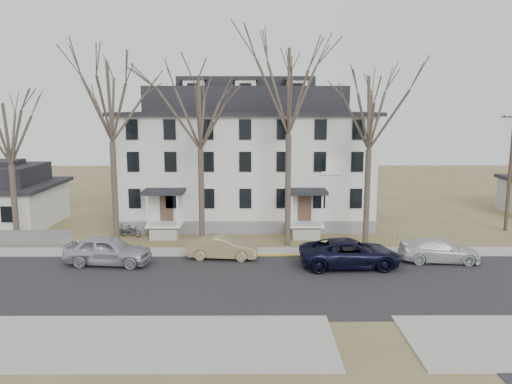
{
  "coord_description": "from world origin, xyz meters",
  "views": [
    {
      "loc": [
        -1.32,
        -24.24,
        9.5
      ],
      "look_at": [
        -1.21,
        9.0,
        3.95
      ],
      "focal_mm": 35.0,
      "sensor_mm": 36.0,
      "label": 1
    }
  ],
  "objects_px": {
    "tree_center": "(289,85)",
    "tree_mid_right": "(370,107)",
    "tree_mid_left": "(200,107)",
    "bicycle_right": "(125,230)",
    "car_white": "(439,251)",
    "boarding_house": "(246,158)",
    "bicycle_left": "(131,232)",
    "tree_far_left": "(110,96)",
    "car_tan": "(222,248)",
    "car_navy": "(350,254)",
    "car_silver": "(108,251)",
    "utility_pole_far": "(510,169)",
    "small_house": "(2,199)",
    "tree_bungalow": "(8,130)"
  },
  "relations": [
    {
      "from": "small_house",
      "to": "tree_center",
      "type": "xyz_separation_m",
      "value": [
        23.0,
        -6.2,
        8.84
      ]
    },
    {
      "from": "car_navy",
      "to": "bicycle_right",
      "type": "xyz_separation_m",
      "value": [
        -15.54,
        7.46,
        -0.38
      ]
    },
    {
      "from": "small_house",
      "to": "car_white",
      "type": "bearing_deg",
      "value": -17.4
    },
    {
      "from": "bicycle_left",
      "to": "tree_bungalow",
      "type": "bearing_deg",
      "value": 119.46
    },
    {
      "from": "utility_pole_far",
      "to": "bicycle_right",
      "type": "bearing_deg",
      "value": -176.77
    },
    {
      "from": "small_house",
      "to": "boarding_house",
      "type": "bearing_deg",
      "value": 5.59
    },
    {
      "from": "tree_far_left",
      "to": "utility_pole_far",
      "type": "bearing_deg",
      "value": 8.1
    },
    {
      "from": "tree_mid_left",
      "to": "car_white",
      "type": "relative_size",
      "value": 2.58
    },
    {
      "from": "utility_pole_far",
      "to": "car_silver",
      "type": "height_order",
      "value": "utility_pole_far"
    },
    {
      "from": "tree_mid_right",
      "to": "bicycle_left",
      "type": "bearing_deg",
      "value": 172.51
    },
    {
      "from": "tree_mid_left",
      "to": "car_navy",
      "type": "height_order",
      "value": "tree_mid_left"
    },
    {
      "from": "tree_mid_right",
      "to": "tree_bungalow",
      "type": "bearing_deg",
      "value": 180.0
    },
    {
      "from": "tree_mid_right",
      "to": "car_navy",
      "type": "bearing_deg",
      "value": -112.33
    },
    {
      "from": "tree_mid_right",
      "to": "car_navy",
      "type": "relative_size",
      "value": 2.09
    },
    {
      "from": "small_house",
      "to": "tree_bungalow",
      "type": "xyz_separation_m",
      "value": [
        4.0,
        -6.2,
        5.87
      ]
    },
    {
      "from": "tree_far_left",
      "to": "tree_mid_right",
      "type": "xyz_separation_m",
      "value": [
        17.5,
        0.0,
        -0.74
      ]
    },
    {
      "from": "tree_center",
      "to": "car_tan",
      "type": "bearing_deg",
      "value": -143.82
    },
    {
      "from": "tree_mid_right",
      "to": "tree_center",
      "type": "bearing_deg",
      "value": 180.0
    },
    {
      "from": "small_house",
      "to": "car_silver",
      "type": "xyz_separation_m",
      "value": [
        11.68,
        -10.63,
        -1.35
      ]
    },
    {
      "from": "tree_far_left",
      "to": "boarding_house",
      "type": "bearing_deg",
      "value": 42.18
    },
    {
      "from": "car_navy",
      "to": "car_white",
      "type": "relative_size",
      "value": 1.23
    },
    {
      "from": "tree_bungalow",
      "to": "bicycle_left",
      "type": "distance_m",
      "value": 10.92
    },
    {
      "from": "boarding_house",
      "to": "bicycle_left",
      "type": "bearing_deg",
      "value": -145.42
    },
    {
      "from": "car_tan",
      "to": "tree_mid_right",
      "type": "bearing_deg",
      "value": -67.24
    },
    {
      "from": "car_tan",
      "to": "car_white",
      "type": "height_order",
      "value": "car_tan"
    },
    {
      "from": "bicycle_right",
      "to": "tree_mid_right",
      "type": "bearing_deg",
      "value": -97.55
    },
    {
      "from": "small_house",
      "to": "car_navy",
      "type": "relative_size",
      "value": 1.43
    },
    {
      "from": "boarding_house",
      "to": "tree_mid_right",
      "type": "xyz_separation_m",
      "value": [
        8.5,
        -8.15,
        4.22
      ]
    },
    {
      "from": "small_house",
      "to": "tree_mid_right",
      "type": "distance_m",
      "value": 30.08
    },
    {
      "from": "car_silver",
      "to": "bicycle_left",
      "type": "distance_m",
      "value": 6.69
    },
    {
      "from": "car_tan",
      "to": "car_navy",
      "type": "xyz_separation_m",
      "value": [
        7.85,
        -1.73,
        0.11
      ]
    },
    {
      "from": "tree_bungalow",
      "to": "car_tan",
      "type": "xyz_separation_m",
      "value": [
        14.63,
        -3.19,
        -7.38
      ]
    },
    {
      "from": "tree_mid_right",
      "to": "utility_pole_far",
      "type": "xyz_separation_m",
      "value": [
        12.0,
        4.2,
        -4.7
      ]
    },
    {
      "from": "small_house",
      "to": "tree_mid_right",
      "type": "relative_size",
      "value": 0.68
    },
    {
      "from": "boarding_house",
      "to": "tree_mid_left",
      "type": "height_order",
      "value": "tree_mid_left"
    },
    {
      "from": "tree_far_left",
      "to": "tree_center",
      "type": "distance_m",
      "value": 12.02
    },
    {
      "from": "tree_center",
      "to": "car_white",
      "type": "bearing_deg",
      "value": -22.92
    },
    {
      "from": "car_tan",
      "to": "tree_center",
      "type": "bearing_deg",
      "value": -49.0
    },
    {
      "from": "tree_far_left",
      "to": "tree_mid_left",
      "type": "xyz_separation_m",
      "value": [
        6.0,
        0.0,
        -0.74
      ]
    },
    {
      "from": "tree_center",
      "to": "car_white",
      "type": "xyz_separation_m",
      "value": [
        9.25,
        -3.91,
        -10.37
      ]
    },
    {
      "from": "tree_center",
      "to": "tree_bungalow",
      "type": "bearing_deg",
      "value": 180.0
    },
    {
      "from": "tree_center",
      "to": "bicycle_left",
      "type": "height_order",
      "value": "tree_center"
    },
    {
      "from": "tree_center",
      "to": "car_silver",
      "type": "bearing_deg",
      "value": -158.63
    },
    {
      "from": "car_silver",
      "to": "car_tan",
      "type": "distance_m",
      "value": 7.06
    },
    {
      "from": "car_white",
      "to": "bicycle_right",
      "type": "distance_m",
      "value": 22.26
    },
    {
      "from": "tree_mid_left",
      "to": "car_tan",
      "type": "height_order",
      "value": "tree_mid_left"
    },
    {
      "from": "tree_center",
      "to": "tree_mid_right",
      "type": "relative_size",
      "value": 1.15
    },
    {
      "from": "small_house",
      "to": "tree_mid_left",
      "type": "height_order",
      "value": "tree_mid_left"
    },
    {
      "from": "tree_center",
      "to": "tree_mid_left",
      "type": "bearing_deg",
      "value": 180.0
    },
    {
      "from": "tree_mid_left",
      "to": "bicycle_right",
      "type": "xyz_separation_m",
      "value": [
        -6.06,
        2.53,
        -9.14
      ]
    }
  ]
}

